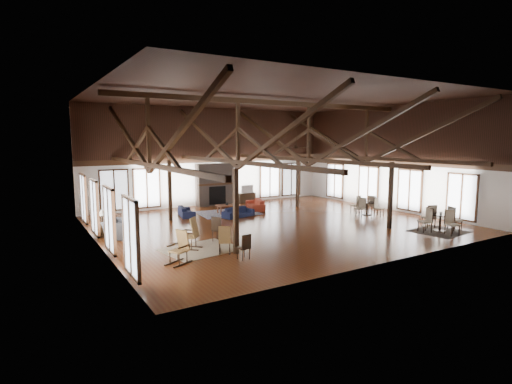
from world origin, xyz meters
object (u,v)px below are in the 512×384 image
sofa_navy_left (186,211)px  armchair (119,229)px  sofa_navy_front (238,212)px  cafe_table_near (440,219)px  sofa_orange (255,204)px  cafe_table_far (367,206)px  coffee_table (228,206)px  tv_console (246,197)px

sofa_navy_left → armchair: bearing=137.7°
sofa_navy_front → armchair: 6.53m
cafe_table_near → sofa_orange: bearing=113.9°
sofa_navy_front → cafe_table_far: bearing=-38.9°
coffee_table → tv_console: (2.88, 2.97, -0.12)m
sofa_navy_front → sofa_navy_left: 2.79m
coffee_table → cafe_table_far: bearing=-33.3°
sofa_orange → armchair: (-8.40, -2.99, 0.08)m
sofa_navy_left → tv_console: 5.80m
sofa_navy_left → sofa_orange: size_ratio=0.87×
armchair → cafe_table_near: (12.47, -6.18, 0.16)m
coffee_table → cafe_table_far: (6.25, -4.36, 0.07)m
sofa_orange → armchair: size_ratio=1.76×
sofa_navy_left → cafe_table_near: size_ratio=0.84×
sofa_navy_left → cafe_table_near: bearing=-126.5°
tv_console → sofa_orange: bearing=-108.8°
coffee_table → cafe_table_far: 7.62m
coffee_table → cafe_table_far: cafe_table_far is taller
coffee_table → tv_console: 4.14m
cafe_table_near → cafe_table_far: (0.20, 4.50, -0.05)m
sofa_navy_left → cafe_table_near: cafe_table_near is taller
sofa_navy_left → tv_console: (5.17, 2.61, 0.04)m
cafe_table_near → cafe_table_far: bearing=87.4°
armchair → sofa_navy_front: bearing=-34.4°
sofa_navy_front → cafe_table_far: (6.29, -3.05, 0.23)m
armchair → cafe_table_near: 13.92m
sofa_navy_left → cafe_table_near: 12.43m
coffee_table → sofa_orange: bearing=10.3°
cafe_table_far → tv_console: bearing=114.7°
sofa_orange → coffee_table: (-1.98, -0.30, 0.12)m
sofa_navy_left → sofa_orange: (4.27, -0.05, 0.04)m
armchair → sofa_orange: bearing=-27.0°
tv_console → sofa_navy_left: bearing=-153.2°
sofa_navy_front → sofa_orange: (2.02, 1.61, 0.03)m
coffee_table → tv_console: bearing=47.5°
tv_console → coffee_table: bearing=-134.2°
cafe_table_near → tv_console: cafe_table_near is taller
cafe_table_near → sofa_navy_left: bearing=132.1°
armchair → sofa_navy_left: bearing=-10.2°
sofa_navy_front → tv_console: 5.18m
sofa_navy_left → cafe_table_far: cafe_table_far is taller
cafe_table_near → tv_console: (-3.16, 11.83, -0.24)m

